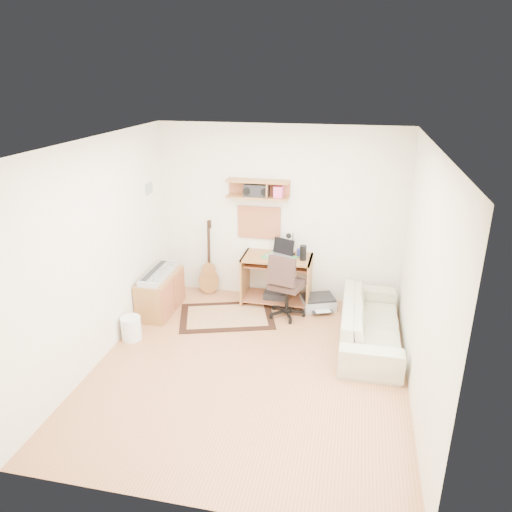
% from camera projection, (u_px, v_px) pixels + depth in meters
% --- Properties ---
extents(floor, '(3.60, 4.00, 0.01)m').
position_uv_depth(floor, '(250.00, 367.00, 5.67)').
color(floor, '#BB7B4E').
rests_on(floor, ground).
extents(ceiling, '(3.60, 4.00, 0.01)m').
position_uv_depth(ceiling, '(249.00, 143.00, 4.73)').
color(ceiling, white).
rests_on(ceiling, ground).
extents(back_wall, '(3.60, 0.01, 2.60)m').
position_uv_depth(back_wall, '(280.00, 215.00, 7.03)').
color(back_wall, white).
rests_on(back_wall, ground).
extents(left_wall, '(0.01, 4.00, 2.60)m').
position_uv_depth(left_wall, '(97.00, 253.00, 5.55)').
color(left_wall, white).
rests_on(left_wall, ground).
extents(right_wall, '(0.01, 4.00, 2.60)m').
position_uv_depth(right_wall, '(423.00, 279.00, 4.85)').
color(right_wall, white).
rests_on(right_wall, ground).
extents(wall_shelf, '(0.90, 0.25, 0.26)m').
position_uv_depth(wall_shelf, '(258.00, 189.00, 6.82)').
color(wall_shelf, '#A6703A').
rests_on(wall_shelf, back_wall).
extents(cork_board, '(0.64, 0.03, 0.49)m').
position_uv_depth(cork_board, '(259.00, 223.00, 7.11)').
color(cork_board, tan).
rests_on(cork_board, back_wall).
extents(wall_photo, '(0.02, 0.20, 0.15)m').
position_uv_depth(wall_photo, '(149.00, 189.00, 6.77)').
color(wall_photo, '#4C8CBF').
rests_on(wall_photo, left_wall).
extents(desk, '(1.00, 0.55, 0.75)m').
position_uv_depth(desk, '(277.00, 280.00, 7.10)').
color(desk, '#A6703A').
rests_on(desk, floor).
extents(laptop, '(0.44, 0.44, 0.26)m').
position_uv_depth(laptop, '(279.00, 249.00, 6.90)').
color(laptop, silver).
rests_on(laptop, desk).
extents(speaker, '(0.10, 0.10, 0.22)m').
position_uv_depth(speaker, '(303.00, 253.00, 6.81)').
color(speaker, black).
rests_on(speaker, desk).
extents(desk_lamp, '(0.11, 0.11, 0.34)m').
position_uv_depth(desk_lamp, '(293.00, 244.00, 7.00)').
color(desk_lamp, black).
rests_on(desk_lamp, desk).
extents(pencil_cup, '(0.07, 0.07, 0.11)m').
position_uv_depth(pencil_cup, '(299.00, 252.00, 6.98)').
color(pencil_cup, navy).
rests_on(pencil_cup, desk).
extents(boombox, '(0.35, 0.16, 0.18)m').
position_uv_depth(boombox, '(257.00, 190.00, 6.83)').
color(boombox, black).
rests_on(boombox, wall_shelf).
extents(rug, '(1.51, 1.22, 0.02)m').
position_uv_depth(rug, '(227.00, 316.00, 6.83)').
color(rug, beige).
rests_on(rug, floor).
extents(task_chair, '(0.61, 0.61, 0.97)m').
position_uv_depth(task_chair, '(287.00, 284.00, 6.69)').
color(task_chair, '#32221D').
rests_on(task_chair, floor).
extents(cabinet, '(0.40, 0.90, 0.55)m').
position_uv_depth(cabinet, '(160.00, 293.00, 6.91)').
color(cabinet, '#A6703A').
rests_on(cabinet, floor).
extents(music_keyboard, '(0.27, 0.86, 0.08)m').
position_uv_depth(music_keyboard, '(159.00, 273.00, 6.80)').
color(music_keyboard, '#B2B5BA').
rests_on(music_keyboard, cabinet).
extents(guitar, '(0.36, 0.30, 1.17)m').
position_uv_depth(guitar, '(208.00, 258.00, 7.36)').
color(guitar, '#9B622F').
rests_on(guitar, floor).
extents(waste_basket, '(0.34, 0.34, 0.31)m').
position_uv_depth(waste_basket, '(131.00, 328.00, 6.22)').
color(waste_basket, white).
rests_on(waste_basket, floor).
extents(printer, '(0.57, 0.51, 0.18)m').
position_uv_depth(printer, '(318.00, 303.00, 7.06)').
color(printer, '#A5A8AA').
rests_on(printer, floor).
extents(sofa, '(0.55, 1.87, 0.73)m').
position_uv_depth(sofa, '(371.00, 316.00, 6.08)').
color(sofa, '#BCB795').
rests_on(sofa, floor).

